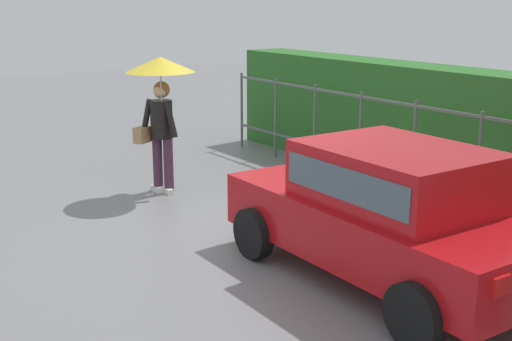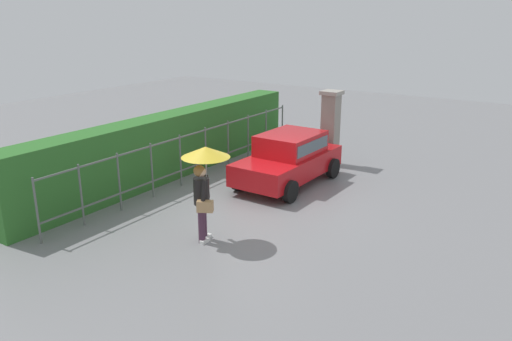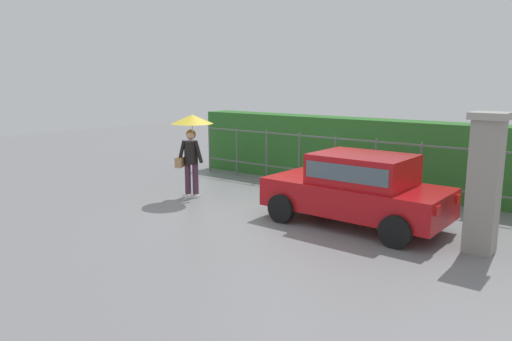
# 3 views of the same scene
# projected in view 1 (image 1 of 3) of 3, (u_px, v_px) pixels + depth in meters

# --- Properties ---
(ground_plane) EXTENTS (40.00, 40.00, 0.00)m
(ground_plane) POSITION_uv_depth(u_px,v_px,m) (262.00, 235.00, 8.62)
(ground_plane) COLOR slate
(car) EXTENTS (3.77, 1.92, 1.48)m
(car) POSITION_uv_depth(u_px,v_px,m) (389.00, 208.00, 7.09)
(car) COLOR #B71116
(car) RESTS_ON ground
(pedestrian) EXTENTS (1.03, 1.03, 2.11)m
(pedestrian) POSITION_uv_depth(u_px,v_px,m) (160.00, 90.00, 10.10)
(pedestrian) COLOR #47283D
(pedestrian) RESTS_ON ground
(fence_section) EXTENTS (10.31, 0.05, 1.50)m
(fence_section) POSITION_uv_depth(u_px,v_px,m) (445.00, 153.00, 9.50)
(fence_section) COLOR #59605B
(fence_section) RESTS_ON ground
(hedge_row) EXTENTS (11.26, 0.90, 1.90)m
(hedge_row) POSITION_uv_depth(u_px,v_px,m) (486.00, 137.00, 9.98)
(hedge_row) COLOR #2D6B28
(hedge_row) RESTS_ON ground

